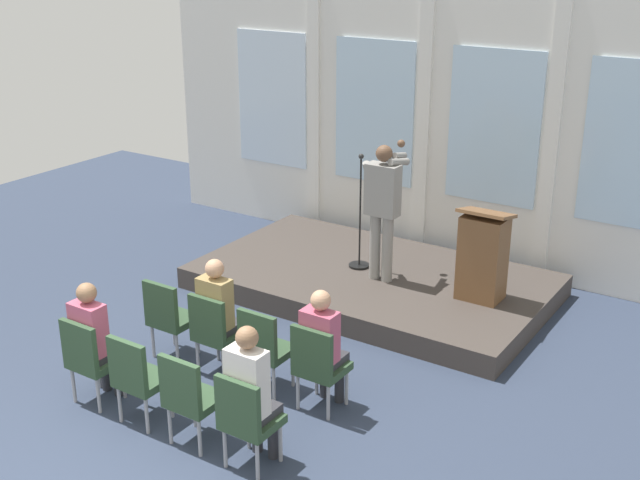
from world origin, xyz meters
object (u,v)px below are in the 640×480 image
object	(u,v)px
chair_r0_c0	(169,315)
audience_r0_c1	(219,310)
chair_r0_c3	(318,363)
lectern	(483,256)
chair_r1_c2	(189,395)
chair_r1_c3	(246,417)
chair_r1_c0	(90,356)
chair_r1_c1	(137,375)
audience_r1_c3	(251,390)
speaker	(383,203)
audience_r1_c0	(94,336)
chair_r0_c1	(215,329)
audience_r0_c3	(323,343)
chair_r0_c2	(264,345)
mic_stand	(360,243)

from	to	relation	value
chair_r0_c0	audience_r0_c1	distance (m)	0.69
audience_r0_c1	chair_r0_c3	size ratio (longest dim) A/B	1.40
lectern	audience_r0_c1	bearing A→B (deg)	-123.98
chair_r1_c2	chair_r1_c3	size ratio (longest dim) A/B	1.00
chair_r1_c0	chair_r1_c1	world-z (taller)	same
audience_r0_c1	audience_r1_c3	bearing A→B (deg)	-40.88
speaker	chair_r0_c0	world-z (taller)	speaker
lectern	chair_r0_c0	distance (m)	3.77
audience_r1_c0	chair_r0_c1	bearing A→B (deg)	58.02
audience_r0_c1	chair_r1_c2	distance (m)	1.40
audience_r0_c1	chair_r1_c1	world-z (taller)	audience_r0_c1
lectern	audience_r0_c3	distance (m)	2.78
audience_r1_c0	audience_r1_c3	world-z (taller)	audience_r1_c3
chair_r0_c0	chair_r0_c3	world-z (taller)	same
audience_r0_c1	chair_r1_c1	bearing A→B (deg)	-90.00
speaker	audience_r0_c3	size ratio (longest dim) A/B	1.37
chair_r0_c1	chair_r0_c3	bearing A→B (deg)	0.00
chair_r0_c1	chair_r0_c2	world-z (taller)	same
audience_r0_c1	chair_r0_c2	size ratio (longest dim) A/B	1.40
chair_r1_c3	chair_r0_c3	bearing A→B (deg)	90.00
mic_stand	audience_r1_c3	distance (m)	4.11
audience_r0_c1	chair_r0_c0	bearing A→B (deg)	-172.93
audience_r1_c0	chair_r0_c2	bearing A→B (deg)	38.69
mic_stand	chair_r0_c1	bearing A→B (deg)	-91.76
audience_r0_c3	chair_r1_c2	size ratio (longest dim) A/B	1.37
audience_r0_c1	lectern	bearing A→B (deg)	56.02
chair_r0_c1	audience_r0_c1	world-z (taller)	audience_r0_c1
lectern	chair_r1_c0	xyz separation A→B (m)	(-2.50, -3.94, -0.31)
chair_r0_c1	audience_r0_c3	size ratio (longest dim) A/B	0.73
chair_r0_c1	chair_r1_c2	xyz separation A→B (m)	(0.66, -1.13, 0.00)
chair_r1_c0	chair_r1_c2	size ratio (longest dim) A/B	1.00
chair_r0_c2	chair_r0_c3	distance (m)	0.66
mic_stand	chair_r0_c3	size ratio (longest dim) A/B	1.65
audience_r0_c3	chair_r1_c2	world-z (taller)	audience_r0_c3
chair_r0_c0	chair_r0_c2	size ratio (longest dim) A/B	1.00
audience_r0_c3	chair_r1_c1	bearing A→B (deg)	-137.19
chair_r0_c3	chair_r1_c0	distance (m)	2.27
speaker	chair_r1_c3	bearing A→B (deg)	-78.34
chair_r0_c1	chair_r1_c2	world-z (taller)	same
chair_r1_c0	audience_r1_c3	size ratio (longest dim) A/B	0.68
chair_r0_c2	audience_r1_c3	world-z (taller)	audience_r1_c3
chair_r0_c3	audience_r1_c0	world-z (taller)	audience_r1_c0
speaker	chair_r1_c2	size ratio (longest dim) A/B	1.88
lectern	audience_r0_c1	distance (m)	3.29
chair_r1_c0	audience_r1_c0	size ratio (longest dim) A/B	0.72
chair_r0_c0	chair_r1_c1	world-z (taller)	same
chair_r0_c3	chair_r1_c3	distance (m)	1.13
chair_r0_c0	speaker	bearing A→B (deg)	66.00
speaker	mic_stand	world-z (taller)	speaker
chair_r0_c1	chair_r1_c2	size ratio (longest dim) A/B	1.00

